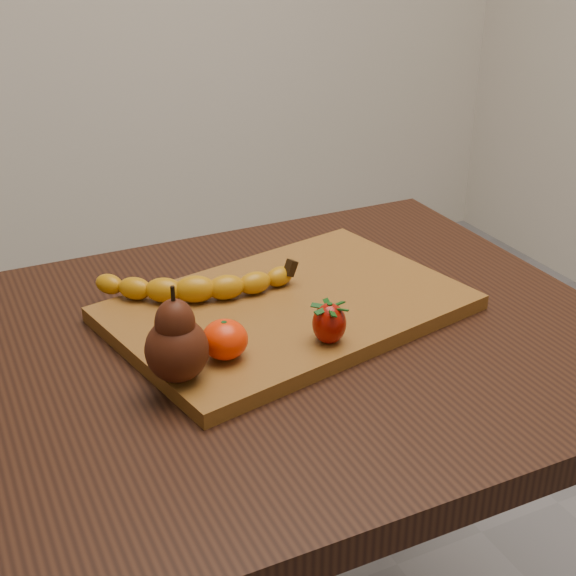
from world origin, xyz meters
name	(u,v)px	position (x,y,z in m)	size (l,w,h in m)	color
table	(234,411)	(0.00, 0.00, 0.66)	(1.00, 0.70, 0.76)	black
cutting_board	(288,308)	(0.10, 0.04, 0.77)	(0.45, 0.30, 0.02)	brown
banana	(195,289)	(-0.01, 0.10, 0.80)	(0.23, 0.06, 0.04)	#C18109
pear	(176,334)	(-0.09, -0.07, 0.84)	(0.07, 0.07, 0.11)	#43190A
mandarin	(225,339)	(-0.03, -0.05, 0.80)	(0.05, 0.05, 0.05)	#FB2F02
strawberry	(329,322)	(0.10, -0.07, 0.81)	(0.04, 0.04, 0.05)	#990E04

